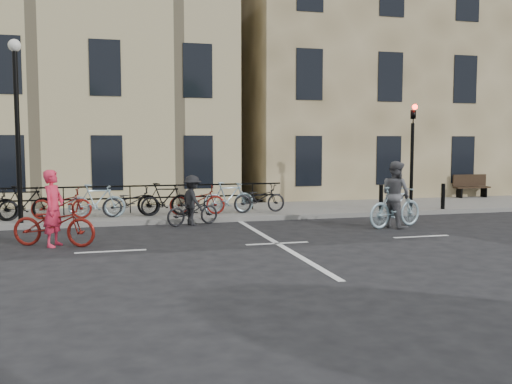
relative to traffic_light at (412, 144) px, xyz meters
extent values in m
plane|color=black|center=(-6.20, -4.34, -2.45)|extent=(120.00, 120.00, 0.00)
cube|color=slate|center=(-10.20, 1.66, -2.38)|extent=(46.00, 4.00, 0.15)
cube|color=#8A7953|center=(2.80, 8.66, 3.70)|extent=(14.00, 10.00, 12.00)
cylinder|color=black|center=(0.00, 0.01, -0.80)|extent=(0.12, 0.12, 3.00)
imported|color=black|center=(0.00, 0.01, 1.15)|extent=(0.15, 0.18, 0.90)
sphere|color=#FF0C05|center=(0.00, -0.11, 1.25)|extent=(0.18, 0.18, 0.18)
cylinder|color=black|center=(-12.70, 0.06, 0.20)|extent=(0.14, 0.14, 5.00)
sphere|color=silver|center=(-12.70, 0.06, 2.80)|extent=(0.36, 0.36, 0.36)
cylinder|color=black|center=(-1.20, -0.09, -1.85)|extent=(0.14, 0.14, 0.90)
cylinder|color=black|center=(1.20, -0.09, -1.85)|extent=(0.14, 0.14, 0.90)
cube|color=black|center=(4.20, 3.31, -2.10)|extent=(0.06, 0.38, 0.40)
cube|color=black|center=(5.40, 3.31, -2.10)|extent=(0.06, 0.38, 0.40)
cube|color=black|center=(4.80, 3.31, -1.87)|extent=(1.60, 0.40, 0.06)
cube|color=black|center=(4.80, 3.49, -1.58)|extent=(1.60, 0.06, 0.50)
cube|color=black|center=(-9.50, 1.56, -1.83)|extent=(10.40, 0.04, 0.95)
imported|color=black|center=(-12.65, 0.66, -1.78)|extent=(1.75, 0.49, 1.05)
imported|color=maroon|center=(-11.60, 0.66, -1.83)|extent=(1.80, 0.63, 0.95)
imported|color=#90AFBD|center=(-10.55, 0.66, -1.78)|extent=(1.75, 0.49, 1.05)
imported|color=black|center=(-9.50, 0.66, -1.83)|extent=(1.80, 0.63, 0.95)
imported|color=black|center=(-8.45, 0.66, -1.78)|extent=(1.75, 0.49, 1.05)
imported|color=maroon|center=(-7.40, 0.66, -1.83)|extent=(1.80, 0.63, 0.95)
imported|color=#90AFBD|center=(-6.35, 0.66, -1.78)|extent=(1.75, 0.49, 1.05)
imported|color=black|center=(-5.30, 0.66, -1.83)|extent=(1.80, 0.63, 0.95)
imported|color=maroon|center=(-11.50, -3.32, -1.91)|extent=(2.19, 1.46, 1.09)
imported|color=#E22847|center=(-11.50, -3.32, -1.53)|extent=(0.67, 0.79, 1.85)
imported|color=#90AFBD|center=(-2.06, -2.67, -1.85)|extent=(2.10, 1.14, 1.21)
imported|color=#525156|center=(-2.06, -2.67, -1.48)|extent=(0.99, 1.13, 1.95)
imported|color=black|center=(-7.76, -0.68, -2.01)|extent=(1.80, 1.12, 0.89)
imported|color=black|center=(-7.76, -0.68, -1.70)|extent=(0.85, 1.11, 1.51)
camera|label=1|loc=(-10.29, -17.68, 0.06)|focal=40.00mm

